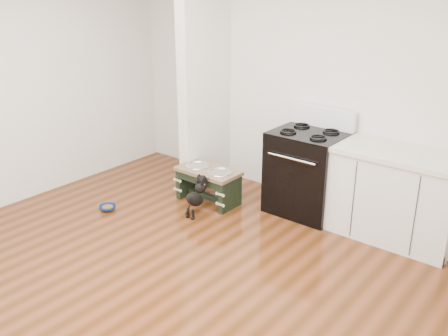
% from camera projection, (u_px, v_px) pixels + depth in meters
% --- Properties ---
extents(ground, '(5.00, 5.00, 0.00)m').
position_uv_depth(ground, '(149.00, 289.00, 4.21)').
color(ground, '#41210B').
rests_on(ground, ground).
extents(room_shell, '(5.00, 5.00, 5.00)m').
position_uv_depth(room_shell, '(137.00, 102.00, 3.63)').
color(room_shell, silver).
rests_on(room_shell, ground).
extents(partition_wall, '(0.15, 0.80, 2.70)m').
position_uv_depth(partition_wall, '(205.00, 77.00, 5.94)').
color(partition_wall, silver).
rests_on(partition_wall, ground).
extents(oven_range, '(0.76, 0.69, 1.14)m').
position_uv_depth(oven_range, '(307.00, 171.00, 5.46)').
color(oven_range, black).
rests_on(oven_range, ground).
extents(cabinet_run, '(1.24, 0.64, 0.91)m').
position_uv_depth(cabinet_run, '(395.00, 195.00, 4.91)').
color(cabinet_run, silver).
rests_on(cabinet_run, ground).
extents(dog_feeder, '(0.74, 0.39, 0.42)m').
position_uv_depth(dog_feeder, '(208.00, 179.00, 5.75)').
color(dog_feeder, black).
rests_on(dog_feeder, ground).
extents(puppy, '(0.13, 0.38, 0.45)m').
position_uv_depth(puppy, '(197.00, 194.00, 5.44)').
color(puppy, black).
rests_on(puppy, ground).
extents(floor_bowl, '(0.21, 0.21, 0.06)m').
position_uv_depth(floor_bowl, '(107.00, 208.00, 5.62)').
color(floor_bowl, navy).
rests_on(floor_bowl, ground).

